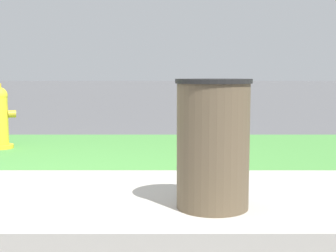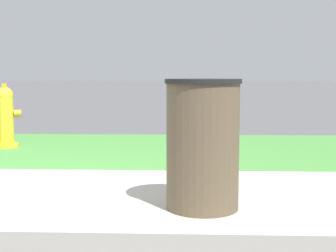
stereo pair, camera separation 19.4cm
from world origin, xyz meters
name	(u,v)px [view 1 (the left image)]	position (x,y,z in m)	size (l,w,h in m)	color
ground_plane	(5,198)	(0.00, 0.00, 0.00)	(120.00, 120.00, 0.00)	#515154
sidewalk_pavement	(5,198)	(0.00, 0.00, 0.01)	(18.00, 1.89, 0.01)	#ADA89E
grass_verge	(69,149)	(0.00, 2.26, 0.00)	(18.00, 2.63, 0.01)	#47893D
trash_bin	(212,145)	(1.48, -0.27, 0.44)	(0.50, 0.50, 0.87)	brown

